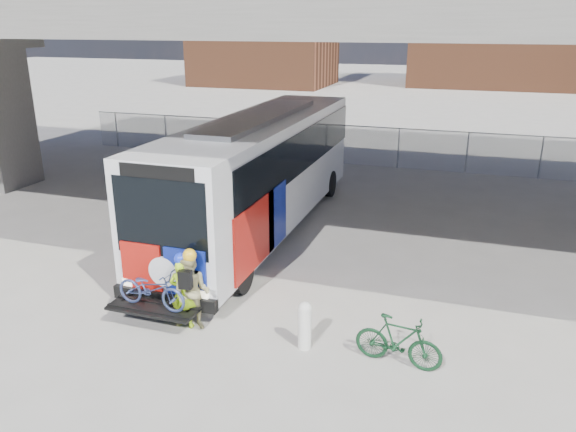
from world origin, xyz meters
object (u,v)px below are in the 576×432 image
at_px(bus, 261,165).
at_px(bike_parked, 398,341).
at_px(cyclist_tan, 192,291).
at_px(bollard, 305,323).
at_px(cyclist_hivis, 183,291).

bearing_deg(bus, bike_parked, -50.37).
height_order(cyclist_tan, bike_parked, cyclist_tan).
distance_m(bollard, bike_parked, 1.88).
bearing_deg(cyclist_tan, bike_parked, -8.65).
xyz_separation_m(bus, bike_parked, (5.24, -6.33, -1.60)).
bearing_deg(cyclist_tan, bus, 88.77).
bearing_deg(cyclist_hivis, bus, -90.46).
distance_m(cyclist_tan, bike_parked, 4.43).
distance_m(cyclist_hivis, bike_parked, 4.64).
distance_m(bus, bike_parked, 8.37).
xyz_separation_m(bollard, cyclist_tan, (-2.53, -0.00, 0.32)).
relative_size(bus, bollard, 12.44).
bearing_deg(cyclist_hivis, bike_parked, 174.03).
distance_m(bollard, cyclist_hivis, 2.76).
relative_size(cyclist_hivis, cyclist_tan, 0.94).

